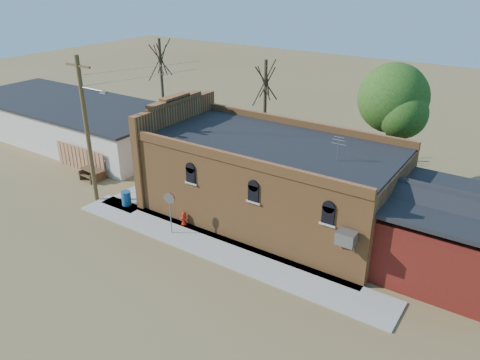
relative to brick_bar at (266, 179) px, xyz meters
The scene contains 15 objects.
ground 6.19m from the brick_bar, 106.65° to the right, with size 120.00×120.00×0.00m, color brown.
sidewalk_south 5.14m from the brick_bar, 91.78° to the right, with size 19.00×2.20×0.08m, color #9E9991.
sidewalk_west 8.28m from the brick_bar, behind, with size 2.60×10.00×0.08m, color #9E9991.
brick_bar is the anchor object (origin of this frame).
red_shed 9.86m from the brick_bar, ahead, with size 5.40×6.40×4.30m.
storage_building 20.81m from the brick_bar, behind, with size 20.40×8.40×3.17m.
wood_fence 14.61m from the brick_bar, behind, with size 5.20×0.10×1.80m, color #AE734E, non-canonical shape.
utility_pole 10.96m from the brick_bar, 156.31° to the right, with size 3.12×0.26×9.00m.
tree_bare_near 9.54m from the brick_bar, 121.74° to the left, with size 2.80×2.80×7.65m.
tree_bare_far 18.25m from the brick_bar, 151.47° to the left, with size 2.80×2.80×8.16m.
tree_leafy 9.80m from the brick_bar, 61.44° to the left, with size 4.40×4.40×8.15m.
fire_hydrant 5.21m from the brick_bar, 130.46° to the right, with size 0.43×0.40×0.77m.
stop_sign 5.73m from the brick_bar, 123.49° to the right, with size 0.65×0.24×2.44m.
trash_barrel 8.73m from the brick_bar, 153.41° to the right, with size 0.58×0.58×0.89m, color navy.
picnic_table 12.86m from the brick_bar, 169.61° to the right, with size 1.87×1.47×0.75m.
Camera 1 is at (14.01, -15.65, 13.46)m, focal length 35.00 mm.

